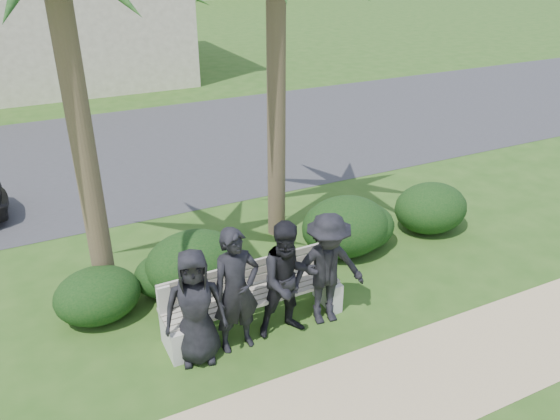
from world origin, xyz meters
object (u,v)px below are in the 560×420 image
Objects in this scene: man_c at (288,280)px; man_b at (236,291)px; man_a at (195,307)px; man_d at (327,270)px; park_bench at (253,301)px.

man_b is at bearing -175.94° from man_c.
man_c is at bearing 12.08° from man_a.
man_b reaches higher than man_a.
man_d reaches higher than man_a.
man_c reaches higher than park_bench.
man_c is (1.29, -0.03, 0.05)m from man_a.
park_bench is at bearing 38.39° from man_b.
park_bench is at bearing 143.11° from man_c.
man_d is (1.90, -0.03, 0.04)m from man_a.
man_d is (1.34, -0.03, -0.04)m from man_b.
park_bench is 0.68m from man_b.
man_c reaches higher than man_d.
man_c is at bearing -43.93° from park_bench.
man_b is at bearing -139.85° from park_bench.
man_c is 0.60m from man_d.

